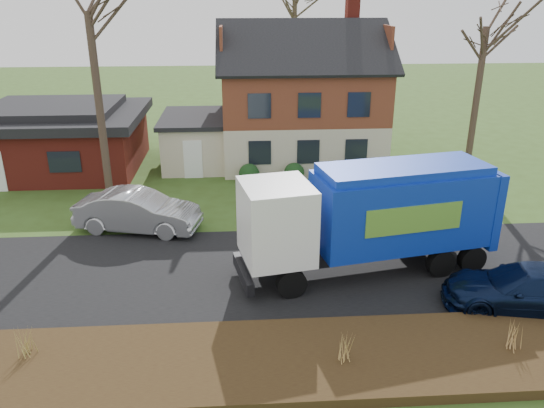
{
  "coord_description": "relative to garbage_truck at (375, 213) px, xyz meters",
  "views": [
    {
      "loc": [
        -1.77,
        -16.98,
        9.37
      ],
      "look_at": [
        -0.47,
        2.5,
        1.61
      ],
      "focal_mm": 35.0,
      "sensor_mm": 36.0,
      "label": 1
    }
  ],
  "objects": [
    {
      "name": "ground",
      "position": [
        -2.97,
        0.18,
        -2.26
      ],
      "size": [
        120.0,
        120.0,
        0.0
      ],
      "primitive_type": "plane",
      "color": "#344C19",
      "rests_on": "ground"
    },
    {
      "name": "silver_sedan",
      "position": [
        -9.01,
        4.14,
        -1.41
      ],
      "size": [
        5.46,
        2.92,
        1.71
      ],
      "primitive_type": "imported",
      "rotation": [
        0.0,
        0.0,
        1.35
      ],
      "color": "#A8ABB0",
      "rests_on": "ground"
    },
    {
      "name": "main_house",
      "position": [
        -1.48,
        14.09,
        1.77
      ],
      "size": [
        12.95,
        8.95,
        9.26
      ],
      "color": "beige",
      "rests_on": "ground"
    },
    {
      "name": "grass_clump_west",
      "position": [
        -10.54,
        -4.55,
        -1.53
      ],
      "size": [
        0.32,
        0.27,
        0.85
      ],
      "color": "#A08E46",
      "rests_on": "mulch_verge"
    },
    {
      "name": "garbage_truck",
      "position": [
        0.0,
        0.0,
        0.0
      ],
      "size": [
        9.45,
        4.15,
        3.92
      ],
      "rotation": [
        0.0,
        0.0,
        0.19
      ],
      "color": "black",
      "rests_on": "ground"
    },
    {
      "name": "grass_clump_east",
      "position": [
        2.67,
        -5.19,
        -1.53
      ],
      "size": [
        0.34,
        0.28,
        0.86
      ],
      "color": "tan",
      "rests_on": "mulch_verge"
    },
    {
      "name": "ranch_house",
      "position": [
        -14.97,
        13.18,
        -0.45
      ],
      "size": [
        9.8,
        8.2,
        3.7
      ],
      "color": "maroon",
      "rests_on": "ground"
    },
    {
      "name": "navy_wagon",
      "position": [
        4.25,
        -2.91,
        -1.51
      ],
      "size": [
        5.47,
        3.07,
        1.5
      ],
      "primitive_type": "imported",
      "rotation": [
        0.0,
        0.0,
        -1.77
      ],
      "color": "black",
      "rests_on": "ground"
    },
    {
      "name": "grass_clump_mid",
      "position": [
        -2.02,
        -5.39,
        -1.53
      ],
      "size": [
        0.31,
        0.26,
        0.87
      ],
      "color": "tan",
      "rests_on": "mulch_verge"
    },
    {
      "name": "road",
      "position": [
        -2.97,
        0.18,
        -2.25
      ],
      "size": [
        80.0,
        7.0,
        0.02
      ],
      "primitive_type": "cube",
      "color": "black",
      "rests_on": "ground"
    },
    {
      "name": "tree_front_east",
      "position": [
        8.09,
        10.83,
        6.85
      ],
      "size": [
        4.03,
        4.03,
        11.2
      ],
      "color": "#433328",
      "rests_on": "ground"
    },
    {
      "name": "mulch_verge",
      "position": [
        -2.97,
        -5.12,
        -2.11
      ],
      "size": [
        80.0,
        3.5,
        0.3
      ],
      "primitive_type": "cube",
      "color": "black",
      "rests_on": "ground"
    }
  ]
}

